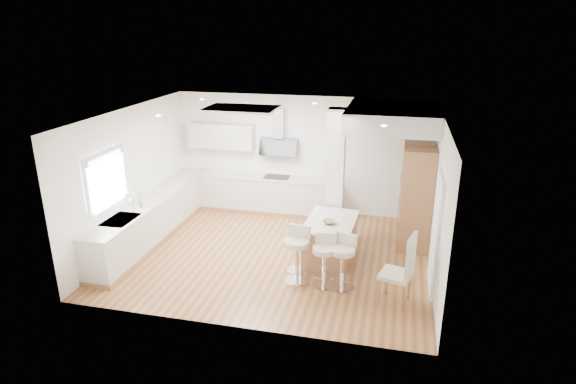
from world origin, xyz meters
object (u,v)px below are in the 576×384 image
(peninsula, at_px, (330,240))
(bar_stool_a, at_px, (297,252))
(dining_chair, at_px, (403,268))
(bar_stool_b, at_px, (324,258))
(bar_stool_c, at_px, (343,259))

(peninsula, distance_m, bar_stool_a, 1.04)
(peninsula, height_order, bar_stool_a, bar_stool_a)
(peninsula, bearing_deg, bar_stool_a, -113.20)
(bar_stool_a, bearing_deg, dining_chair, -5.71)
(dining_chair, bearing_deg, bar_stool_b, -177.30)
(bar_stool_a, xyz_separation_m, bar_stool_b, (0.49, -0.04, -0.04))
(peninsula, xyz_separation_m, bar_stool_c, (0.36, -0.97, 0.13))
(bar_stool_c, height_order, dining_chair, dining_chair)
(bar_stool_a, bearing_deg, bar_stool_b, -0.02)
(bar_stool_a, xyz_separation_m, bar_stool_c, (0.81, -0.04, -0.03))
(dining_chair, bearing_deg, bar_stool_c, 178.73)
(bar_stool_a, relative_size, bar_stool_c, 1.05)
(peninsula, height_order, bar_stool_b, bar_stool_b)
(peninsula, relative_size, bar_stool_b, 1.49)
(bar_stool_c, distance_m, dining_chair, 1.05)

